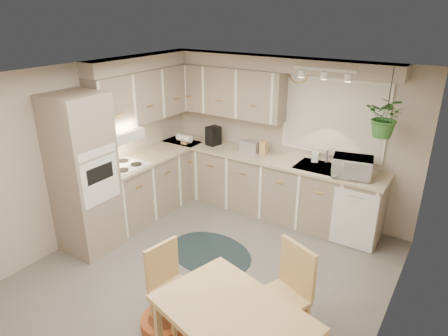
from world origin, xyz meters
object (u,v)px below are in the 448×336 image
at_px(chair_back, 279,297).
at_px(pet_bed, 165,322).
at_px(chair_left, 175,289).
at_px(microwave, 352,165).
at_px(braided_rug, 210,253).

xyz_separation_m(chair_back, pet_bed, (-1.03, -0.49, -0.44)).
distance_m(chair_left, chair_back, 1.03).
distance_m(chair_back, microwave, 2.28).
height_order(braided_rug, pet_bed, pet_bed).
xyz_separation_m(chair_back, microwave, (-0.03, 2.19, 0.61)).
xyz_separation_m(chair_left, braided_rug, (-0.45, 1.24, -0.44)).
relative_size(chair_left, microwave, 1.76).
xyz_separation_m(chair_left, microwave, (0.92, 2.59, 0.67)).
height_order(chair_left, braided_rug, chair_left).
bearing_deg(chair_left, chair_back, 123.27).
distance_m(chair_back, pet_bed, 1.22).
bearing_deg(braided_rug, pet_bed, -74.66).
bearing_deg(chair_back, chair_left, 45.74).
xyz_separation_m(braided_rug, pet_bed, (0.37, -1.34, 0.05)).
distance_m(chair_back, braided_rug, 1.70).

